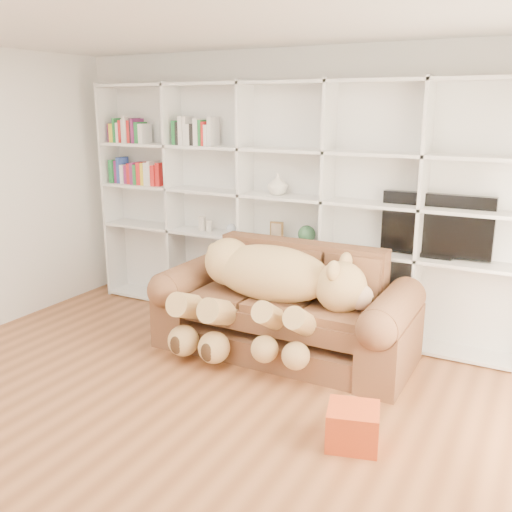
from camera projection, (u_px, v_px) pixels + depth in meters
The scene contains 15 objects.
floor at pixel (140, 430), 3.92m from camera, with size 5.00×5.00×0.00m, color brown.
ceiling at pixel (115, 7), 3.23m from camera, with size 5.00×5.00×0.00m, color white.
wall_back at pixel (293, 189), 5.70m from camera, with size 5.00×0.02×2.70m, color white.
bookshelf at pixel (266, 194), 5.71m from camera, with size 4.43×0.35×2.40m.
sofa at pixel (286, 314), 5.10m from camera, with size 2.26×0.98×0.95m.
teddy_bear at pixel (267, 286), 4.90m from camera, with size 1.65×0.92×0.96m.
throw_pillow at pixel (243, 267), 5.39m from camera, with size 0.40×0.13×0.40m, color maroon.
gift_box at pixel (353, 426), 3.72m from camera, with size 0.33×0.31×0.27m, color #C4421A.
tv at pixel (436, 226), 4.98m from camera, with size 0.95×0.18×0.56m.
picture_frame at pixel (277, 230), 5.68m from camera, with size 0.14×0.03×0.17m, color brown.
green_vase at pixel (307, 234), 5.53m from camera, with size 0.17×0.17×0.17m, color #2F5B39.
figurine_tall at pixel (202, 223), 6.09m from camera, with size 0.08×0.08×0.15m, color beige.
figurine_short at pixel (209, 226), 6.05m from camera, with size 0.07×0.07×0.11m, color beige.
snow_globe at pixel (231, 229), 5.93m from camera, with size 0.10×0.10×0.10m, color silver.
shelf_vase at pixel (278, 184), 5.56m from camera, with size 0.20×0.20×0.21m, color silver.
Camera 1 is at (2.35, -2.69, 2.16)m, focal length 40.00 mm.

